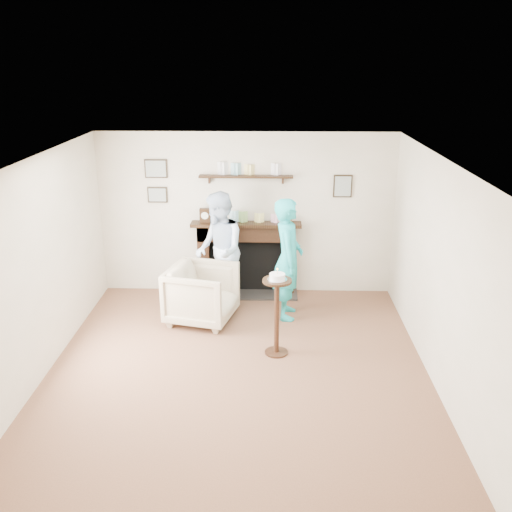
% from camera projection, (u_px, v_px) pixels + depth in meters
% --- Properties ---
extents(ground, '(5.00, 5.00, 0.00)m').
position_uv_depth(ground, '(238.00, 370.00, 6.78)').
color(ground, brown).
rests_on(ground, ground).
extents(room_shell, '(4.54, 5.02, 2.52)m').
position_uv_depth(room_shell, '(240.00, 223.00, 6.90)').
color(room_shell, beige).
rests_on(room_shell, ground).
extents(armchair, '(1.07, 1.05, 0.81)m').
position_uv_depth(armchair, '(203.00, 320.00, 8.08)').
color(armchair, tan).
rests_on(armchair, ground).
extents(man, '(0.86, 0.99, 1.72)m').
position_uv_depth(man, '(220.00, 305.00, 8.59)').
color(man, '#CBE0FF').
rests_on(man, ground).
extents(woman, '(0.43, 0.64, 1.73)m').
position_uv_depth(woman, '(287.00, 315.00, 8.23)').
color(woman, teal).
rests_on(woman, ground).
extents(pedestal_table, '(0.36, 0.36, 1.14)m').
position_uv_depth(pedestal_table, '(277.00, 302.00, 6.95)').
color(pedestal_table, black).
rests_on(pedestal_table, ground).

